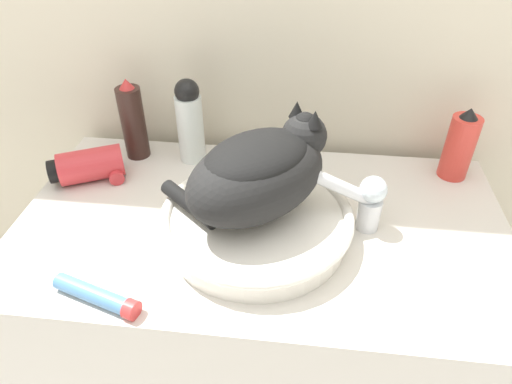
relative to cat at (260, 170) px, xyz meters
name	(u,v)px	position (x,y,z in m)	size (l,w,h in m)	color
vanity_counter	(260,349)	(0.00, 0.03, -0.57)	(0.96, 0.54, 0.85)	beige
sink_basin	(257,221)	(0.00, -0.01, -0.11)	(0.35, 0.35, 0.06)	white
cat	(260,170)	(0.00, 0.00, 0.00)	(0.34, 0.31, 0.17)	black
faucet	(365,199)	(0.19, 0.04, -0.07)	(0.15, 0.06, 0.14)	silver
lotion_bottle_white	(190,121)	(-0.18, 0.24, -0.04)	(0.06, 0.06, 0.20)	silver
hairspray_can_black	(133,121)	(-0.31, 0.24, -0.05)	(0.05, 0.05, 0.19)	#331E19
spray_bottle_trigger	(460,146)	(0.40, 0.24, -0.07)	(0.06, 0.06, 0.16)	#DB3D33
cream_tube	(97,296)	(-0.24, -0.19, -0.13)	(0.16, 0.07, 0.03)	#4C7FB2
hair_dryer	(92,166)	(-0.38, 0.13, -0.11)	(0.16, 0.13, 0.07)	#C63338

